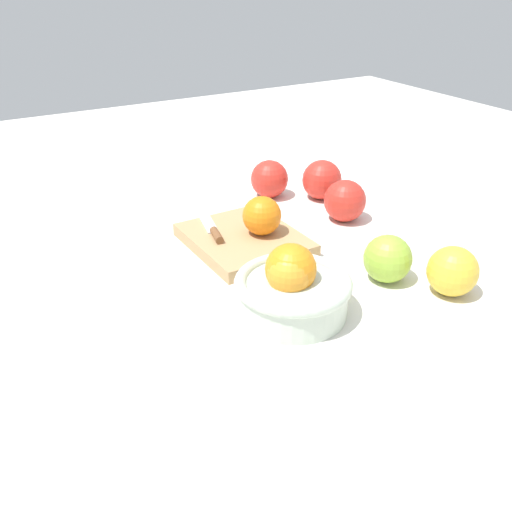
% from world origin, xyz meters
% --- Properties ---
extents(ground_plane, '(2.40, 2.40, 0.00)m').
position_xyz_m(ground_plane, '(0.00, 0.00, 0.00)').
color(ground_plane, silver).
extents(bowl, '(0.17, 0.17, 0.10)m').
position_xyz_m(bowl, '(-0.15, 0.09, 0.04)').
color(bowl, beige).
rests_on(bowl, ground_plane).
extents(cutting_board, '(0.22, 0.18, 0.02)m').
position_xyz_m(cutting_board, '(0.07, 0.04, 0.01)').
color(cutting_board, tan).
rests_on(cutting_board, ground_plane).
extents(orange_on_board, '(0.07, 0.07, 0.07)m').
position_xyz_m(orange_on_board, '(0.06, 0.01, 0.06)').
color(orange_on_board, orange).
rests_on(orange_on_board, cutting_board).
extents(knife, '(0.16, 0.05, 0.01)m').
position_xyz_m(knife, '(0.11, 0.09, 0.03)').
color(knife, silver).
rests_on(knife, cutting_board).
extents(apple_front_left, '(0.08, 0.08, 0.08)m').
position_xyz_m(apple_front_left, '(-0.23, -0.15, 0.04)').
color(apple_front_left, gold).
rests_on(apple_front_left, ground_plane).
extents(apple_front_left_2, '(0.08, 0.08, 0.08)m').
position_xyz_m(apple_front_left_2, '(-0.15, -0.09, 0.04)').
color(apple_front_left_2, '#8EB738').
rests_on(apple_front_left_2, ground_plane).
extents(apple_front_right, '(0.08, 0.08, 0.08)m').
position_xyz_m(apple_front_right, '(0.07, -0.18, 0.04)').
color(apple_front_right, red).
rests_on(apple_front_right, ground_plane).
extents(apple_front_right_2, '(0.08, 0.08, 0.08)m').
position_xyz_m(apple_front_right_2, '(0.25, -0.12, 0.04)').
color(apple_front_right_2, red).
rests_on(apple_front_right_2, ground_plane).
extents(apple_front_right_3, '(0.08, 0.08, 0.08)m').
position_xyz_m(apple_front_right_3, '(0.18, -0.21, 0.04)').
color(apple_front_right_3, red).
rests_on(apple_front_right_3, ground_plane).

